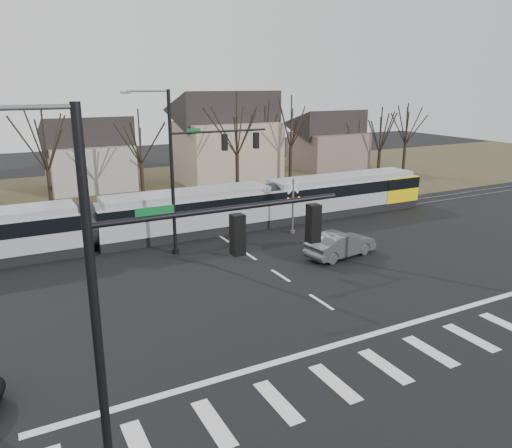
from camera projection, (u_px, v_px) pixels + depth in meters
name	position (u px, v px, depth m)	size (l,w,h in m)	color
ground	(346.00, 318.00, 23.22)	(140.00, 140.00, 0.00)	black
grass_verge	(150.00, 191.00, 50.45)	(140.00, 28.00, 0.01)	#38331E
crosswalk	(408.00, 358.00, 19.81)	(27.00, 2.60, 0.01)	silver
stop_line	(372.00, 335.00, 21.69)	(28.00, 0.35, 0.01)	silver
lane_dashes	(212.00, 231.00, 36.84)	(0.18, 30.00, 0.01)	silver
rail_pair	(213.00, 231.00, 36.66)	(90.00, 1.52, 0.06)	#59595E
tram	(186.00, 211.00, 35.49)	(41.95, 3.11, 3.18)	gray
sedan	(341.00, 244.00, 31.26)	(5.07, 2.46, 1.60)	#3F4145
signal_pole_near_left	(163.00, 294.00, 11.89)	(9.28, 0.44, 10.20)	black
signal_pole_far	(196.00, 163.00, 31.22)	(9.28, 0.44, 10.20)	black
rail_crossing_signal	(293.00, 208.00, 35.84)	(1.08, 0.36, 4.00)	#59595B
tree_row	(188.00, 147.00, 44.88)	(59.20, 7.20, 10.00)	black
house_b	(88.00, 150.00, 50.53)	(8.64, 7.56, 7.65)	gray
house_c	(226.00, 134.00, 53.91)	(10.80, 8.64, 10.10)	gray
house_d	(328.00, 137.00, 62.69)	(8.64, 7.56, 7.65)	brown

